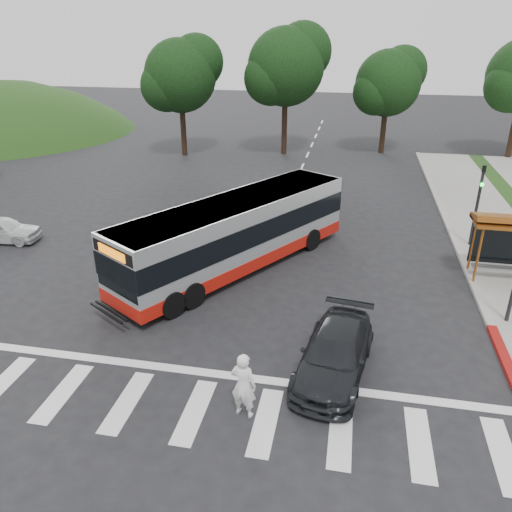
# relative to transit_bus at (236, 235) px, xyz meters

# --- Properties ---
(ground) EXTENTS (140.00, 140.00, 0.00)m
(ground) POSITION_rel_transit_bus_xyz_m (0.92, -4.09, -1.54)
(ground) COLOR black
(ground) RESTS_ON ground
(sidewalk_east) EXTENTS (4.00, 40.00, 0.12)m
(sidewalk_east) POSITION_rel_transit_bus_xyz_m (11.92, 3.91, -1.48)
(sidewalk_east) COLOR gray
(sidewalk_east) RESTS_ON ground
(curb_east) EXTENTS (0.30, 40.00, 0.15)m
(curb_east) POSITION_rel_transit_bus_xyz_m (9.92, 3.91, -1.46)
(curb_east) COLOR #9E9991
(curb_east) RESTS_ON ground
(crosswalk_ladder) EXTENTS (18.00, 2.60, 0.01)m
(crosswalk_ladder) POSITION_rel_transit_bus_xyz_m (0.92, -9.09, -1.53)
(crosswalk_ladder) COLOR silver
(crosswalk_ladder) RESTS_ON ground
(traffic_signal_ne_short) EXTENTS (0.18, 0.37, 4.00)m
(traffic_signal_ne_short) POSITION_rel_transit_bus_xyz_m (10.52, 4.41, 0.94)
(traffic_signal_ne_short) COLOR black
(traffic_signal_ne_short) RESTS_ON ground
(tree_north_a) EXTENTS (6.60, 6.15, 10.17)m
(tree_north_a) POSITION_rel_transit_bus_xyz_m (-0.99, 21.98, 5.39)
(tree_north_a) COLOR black
(tree_north_a) RESTS_ON ground
(tree_north_b) EXTENTS (5.72, 5.33, 8.43)m
(tree_north_b) POSITION_rel_transit_bus_xyz_m (7.00, 23.97, 4.12)
(tree_north_b) COLOR black
(tree_north_b) RESTS_ON ground
(tree_north_c) EXTENTS (6.16, 5.74, 9.30)m
(tree_north_c) POSITION_rel_transit_bus_xyz_m (-9.00, 19.98, 4.76)
(tree_north_c) COLOR black
(tree_north_c) RESTS_ON ground
(transit_bus) EXTENTS (8.44, 11.48, 3.07)m
(transit_bus) POSITION_rel_transit_bus_xyz_m (0.00, 0.00, 0.00)
(transit_bus) COLOR #A6A8AB
(transit_bus) RESTS_ON ground
(pedestrian) EXTENTS (0.80, 0.61, 1.98)m
(pedestrian) POSITION_rel_transit_bus_xyz_m (2.29, -8.92, -0.55)
(pedestrian) COLOR white
(pedestrian) RESTS_ON ground
(dark_sedan) EXTENTS (2.63, 4.95, 1.36)m
(dark_sedan) POSITION_rel_transit_bus_xyz_m (4.60, -6.59, -0.85)
(dark_sedan) COLOR black
(dark_sedan) RESTS_ON ground
(west_car_white) EXTENTS (3.81, 1.87, 1.25)m
(west_car_white) POSITION_rel_transit_bus_xyz_m (-12.02, 0.66, -0.91)
(west_car_white) COLOR silver
(west_car_white) RESTS_ON ground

